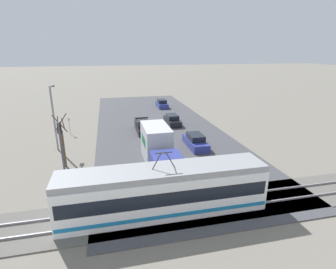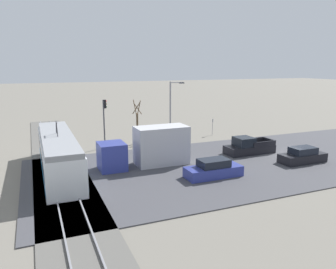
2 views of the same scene
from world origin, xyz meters
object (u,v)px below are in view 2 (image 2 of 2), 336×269
Objects in this scene: traffic_light_pole at (104,117)px; sedan_car_2 at (213,169)px; sedan_car_1 at (302,156)px; street_tree at (137,124)px; box_truck at (150,148)px; street_lamp_near_crossing at (172,105)px; no_parking_sign at (212,125)px; pickup_truck at (249,147)px; light_rail_tram at (58,154)px.

sedan_car_2 is at bearing -155.32° from traffic_light_pole.
street_tree is (13.63, 12.08, 1.67)m from sedan_car_1.
street_lamp_near_crossing reaches higher than box_truck.
sedan_car_2 reaches higher than sedan_car_1.
traffic_light_pole is at bearing 98.26° from street_tree.
no_parking_sign is (-0.64, -5.60, -2.82)m from street_lamp_near_crossing.
no_parking_sign is at bearing -174.35° from sedan_car_1.
street_lamp_near_crossing reaches higher than sedan_car_2.
sedan_car_1 is 0.88× the size of street_tree.
street_tree is at bearing -171.09° from sedan_car_2.
traffic_light_pole reaches higher than no_parking_sign.
sedan_car_1 is at bearing -129.16° from traffic_light_pole.
street_tree is at bearing -81.74° from traffic_light_pole.
box_truck is at bearing 89.34° from pickup_truck.
sedan_car_1 is 2.07× the size of no_parking_sign.
light_rail_tram reaches higher than sedan_car_2.
sedan_car_2 is at bearing -88.29° from sedan_car_1.
sedan_car_1 is 20.86m from traffic_light_pole.
sedan_car_1 is at bearing 91.71° from sedan_car_2.
box_truck is at bearing -163.89° from traffic_light_pole.
box_truck is at bearing 147.20° from street_lamp_near_crossing.
traffic_light_pole is at bearing 102.60° from street_lamp_near_crossing.
box_truck is 1.52× the size of traffic_light_pole.
street_tree is at bearing -51.02° from light_rail_tram.
box_truck is at bearing -143.63° from sedan_car_2.
no_parking_sign reaches higher than sedan_car_2.
sedan_car_1 is 16.99m from street_lamp_near_crossing.
sedan_car_2 is 17.00m from no_parking_sign.
pickup_truck is 8.70m from sedan_car_2.
traffic_light_pole reaches higher than street_tree.
light_rail_tram is 13.27m from sedan_car_2.
street_lamp_near_crossing is at bearing 22.32° from pickup_truck.
street_tree is 2.34× the size of no_parking_sign.
pickup_truck is 13.03m from street_tree.
light_rail_tram is 2.65× the size of pickup_truck.
pickup_truck reaches higher than sedan_car_2.
light_rail_tram is 17.35m from street_lamp_near_crossing.
box_truck is 1.59× the size of street_tree.
street_lamp_near_crossing is at bearing 83.50° from no_parking_sign.
traffic_light_pole is at bearing -37.94° from light_rail_tram.
pickup_truck is (-0.12, -10.89, -0.96)m from box_truck.
street_lamp_near_crossing is at bearing -155.01° from sedan_car_1.
box_truck is at bearing 169.94° from street_tree.
pickup_truck is at bearing -133.86° from street_tree.
street_lamp_near_crossing is (15.36, -2.87, 3.48)m from sedan_car_2.
light_rail_tram is at bearing 142.06° from traffic_light_pole.
no_parking_sign reaches higher than pickup_truck.
traffic_light_pole is (7.11, -5.54, 1.84)m from light_rail_tram.
light_rail_tram is at bearing 128.98° from street_tree.
no_parking_sign is at bearing -7.76° from pickup_truck.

